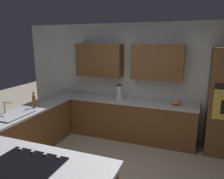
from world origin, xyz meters
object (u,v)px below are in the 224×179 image
Objects in this scene: mixing_bowl at (176,102)px; dish_soap_bottle at (34,101)px; sink_unit at (13,114)px; blender at (119,93)px; cooktop at (25,164)px.

mixing_bowl is 0.65× the size of dish_soap_bottle.
blender reaches higher than sink_unit.
mixing_bowl is at bearing -114.83° from cooktop.
dish_soap_bottle reaches higher than mixing_bowl.
cooktop is (-1.35, 1.19, -0.01)m from sink_unit.
mixing_bowl is 2.88m from dish_soap_bottle.
sink_unit reaches higher than mixing_bowl.
mixing_bowl is (-1.25, 0.00, -0.09)m from blender.
blender is 1.82m from dish_soap_bottle.
dish_soap_bottle reaches higher than sink_unit.
blender reaches higher than dish_soap_bottle.
blender is at bearing -91.59° from cooktop.
dish_soap_bottle is at bearing 24.64° from mixing_bowl.
dish_soap_bottle reaches higher than cooktop.
blender is (-1.43, -1.68, 0.13)m from sink_unit.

